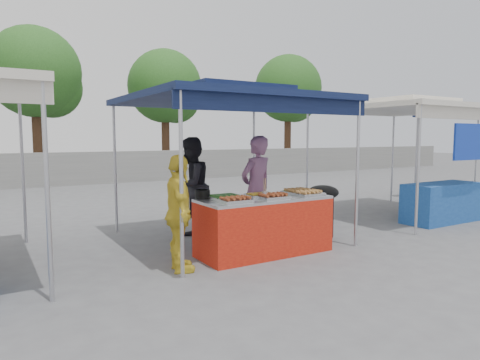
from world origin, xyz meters
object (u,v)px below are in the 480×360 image
wok_burner (323,206)px  vendor_table (264,226)px  vendor_woman (256,189)px  cooking_pot (202,194)px  helper_man (191,186)px  customer_person (179,214)px

wok_burner → vendor_table: bearing=176.7°
vendor_woman → wok_burner: bearing=152.0°
wok_burner → vendor_woman: vendor_woman is taller
cooking_pot → wok_burner: size_ratio=0.24×
vendor_table → helper_man: 1.86m
wok_burner → cooking_pot: bearing=162.7°
vendor_table → customer_person: 1.47m
vendor_table → cooking_pot: bearing=156.2°
vendor_woman → helper_man: vendor_woman is taller
vendor_table → vendor_woman: (0.31, 0.68, 0.46)m
helper_man → customer_person: bearing=29.9°
cooking_pot → customer_person: customer_person is taller
cooking_pot → wok_burner: (2.33, -0.00, -0.37)m
wok_burner → vendor_woman: size_ratio=0.52×
vendor_table → wok_burner: 1.54m
cooking_pot → helper_man: size_ratio=0.13×
vendor_woman → customer_person: 1.92m
cooking_pot → helper_man: 1.47m
helper_man → customer_person: 2.17m
wok_burner → customer_person: 2.97m
wok_burner → customer_person: size_ratio=0.60×
vendor_table → vendor_woman: 0.87m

